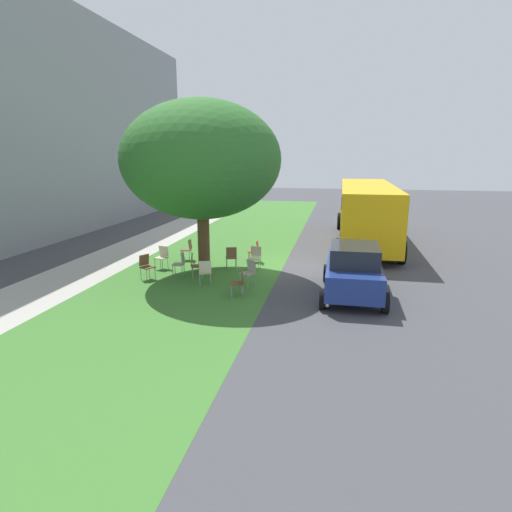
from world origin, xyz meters
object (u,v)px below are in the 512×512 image
chair_5 (205,271)px  chair_10 (231,256)px  street_tree (201,160)px  parked_car (353,270)px  chair_4 (239,281)px  chair_2 (249,271)px  chair_3 (146,265)px  chair_8 (162,255)px  chair_9 (188,248)px  chair_6 (255,256)px  school_bus (366,208)px  chair_7 (195,264)px  chair_1 (255,249)px  chair_0 (180,262)px

chair_5 → chair_10: same height
chair_5 → street_tree: bearing=18.6°
parked_car → chair_4: bearing=102.5°
chair_2 → chair_10: (1.97, 1.12, 0.00)m
chair_2 → chair_3: bearing=88.9°
chair_8 → chair_9: bearing=-18.6°
chair_6 → parked_car: (-2.59, -3.61, 0.32)m
chair_2 → chair_3: (0.07, 3.76, 0.00)m
chair_3 → school_bus: 11.38m
chair_6 → chair_3: bearing=120.3°
chair_7 → school_bus: school_bus is taller
chair_2 → chair_5: 1.49m
chair_1 → chair_6: size_ratio=1.00×
chair_2 → chair_3: same height
chair_1 → chair_9: size_ratio=1.00×
street_tree → chair_7: 3.72m
chair_5 → chair_7: bearing=38.1°
chair_2 → chair_4: same height
parked_car → chair_2: bearing=82.7°
chair_1 → chair_2: 3.33m
chair_4 → chair_10: same height
chair_6 → chair_0: bearing=120.9°
chair_2 → school_bus: (8.13, -4.19, 1.24)m
chair_2 → parked_car: (-0.44, -3.41, 0.32)m
chair_1 → chair_0: bearing=139.6°
chair_0 → school_bus: size_ratio=0.08×
chair_5 → parked_car: (-0.14, -4.87, 0.32)m
chair_0 → chair_2: (-0.66, -2.70, 0.00)m
chair_4 → parked_car: (0.77, -3.48, 0.32)m
chair_5 → parked_car: size_ratio=0.24×
chair_2 → chair_6: size_ratio=1.00×
chair_3 → parked_car: 7.19m
chair_5 → chair_9: 3.80m
chair_3 → chair_5: same height
chair_2 → chair_8: same height
chair_0 → parked_car: (-1.09, -6.11, 0.32)m
chair_6 → chair_7: bearing=131.1°
chair_5 → chair_10: 2.29m
street_tree → chair_8: size_ratio=7.11×
chair_7 → chair_2: bearing=-103.6°
chair_3 → chair_8: 1.47m
chair_7 → chair_8: same height
chair_7 → chair_9: same height
street_tree → chair_9: 4.18m
chair_4 → chair_5: size_ratio=1.00×
chair_4 → chair_6: size_ratio=1.00×
chair_10 → school_bus: size_ratio=0.08×
street_tree → chair_1: bearing=-38.9°
chair_9 → chair_3: bearing=170.8°
chair_0 → school_bus: (7.47, -6.89, 1.24)m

